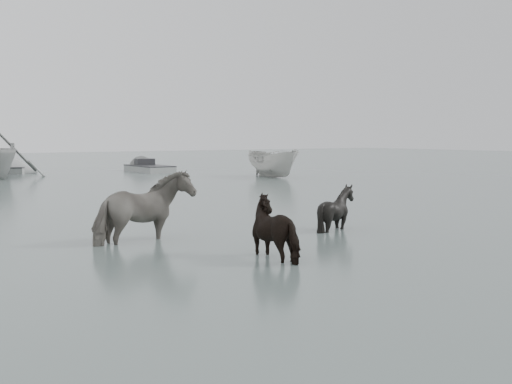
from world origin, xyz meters
The scene contains 6 objects.
ground centered at (0.00, 0.00, 0.00)m, with size 140.00×140.00×0.00m, color #4E5C59.
pony_pinto centered at (-1.39, 3.06, 0.88)m, with size 0.95×2.09×1.76m, color black.
pony_dark centered at (-0.07, 0.19, 0.66)m, with size 1.31×1.12×1.32m, color black.
pony_black centered at (2.92, 2.12, 0.67)m, with size 1.08×1.21×1.34m, color black.
boat_small centered at (12.42, 17.55, 0.79)m, with size 1.54×4.09×1.58m, color #B6B6B1.
skiff_port centered at (9.25, 25.45, 0.38)m, with size 5.29×1.60×0.75m, color gray, non-canonical shape.
Camera 1 is at (-6.77, -8.74, 2.14)m, focal length 45.00 mm.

